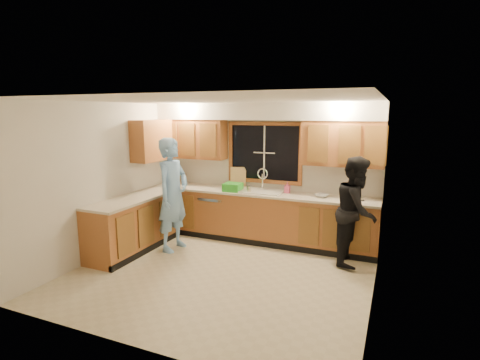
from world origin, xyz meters
name	(u,v)px	position (x,y,z in m)	size (l,w,h in m)	color
floor	(221,274)	(0.00, 0.00, 0.00)	(4.20, 4.20, 0.00)	beige
ceiling	(219,100)	(0.00, 0.00, 2.50)	(4.20, 4.20, 0.00)	white
wall_back	(264,171)	(0.00, 1.90, 1.25)	(4.20, 4.20, 0.00)	beige
wall_left	(103,180)	(-2.10, 0.00, 1.25)	(3.80, 3.80, 0.00)	beige
wall_right	(378,205)	(2.10, 0.00, 1.25)	(3.80, 3.80, 0.00)	beige
base_cabinets_back	(258,217)	(0.00, 1.60, 0.44)	(4.20, 0.60, 0.88)	#A86230
base_cabinets_left	(135,224)	(-1.80, 0.35, 0.44)	(0.60, 1.90, 0.88)	#A86230
countertop_back	(258,193)	(0.00, 1.58, 0.90)	(4.20, 0.63, 0.04)	beige
countertop_left	(134,198)	(-1.79, 0.35, 0.90)	(0.63, 1.90, 0.04)	beige
upper_cabinets_left	(193,139)	(-1.43, 1.73, 1.83)	(1.35, 0.33, 0.75)	#A86230
upper_cabinets_right	(343,144)	(1.43, 1.73, 1.83)	(1.35, 0.33, 0.75)	#A86230
upper_cabinets_return	(152,140)	(-1.94, 1.12, 1.83)	(0.33, 0.90, 0.75)	#A86230
soffit	(262,112)	(0.00, 1.72, 2.35)	(4.20, 0.35, 0.30)	silver
window_frame	(264,153)	(0.00, 1.89, 1.60)	(1.44, 0.03, 1.14)	black
sink	(259,195)	(0.00, 1.60, 0.86)	(0.86, 0.52, 0.57)	white
dishwasher	(217,214)	(-0.85, 1.59, 0.41)	(0.60, 0.56, 0.82)	white
stove	(112,234)	(-1.80, -0.22, 0.45)	(0.58, 0.75, 0.90)	white
man	(173,195)	(-1.19, 0.62, 0.96)	(0.70, 0.46, 1.92)	#7DB1EC
woman	(356,211)	(1.75, 1.20, 0.84)	(0.82, 0.64, 1.69)	black
knife_block	(183,179)	(-1.65, 1.71, 1.02)	(0.11, 0.09, 0.20)	brown
cutting_board	(238,177)	(-0.50, 1.82, 1.12)	(0.29, 0.02, 0.39)	tan
dish_crate	(233,187)	(-0.46, 1.47, 0.99)	(0.31, 0.29, 0.14)	green
soap_bottle	(287,187)	(0.51, 1.70, 1.02)	(0.09, 0.09, 0.20)	#E25685
bowl	(322,196)	(1.14, 1.60, 0.95)	(0.22, 0.22, 0.05)	silver
can_left	(238,188)	(-0.34, 1.44, 0.99)	(0.07, 0.07, 0.13)	beige
can_right	(249,189)	(-0.13, 1.43, 0.98)	(0.07, 0.07, 0.12)	beige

